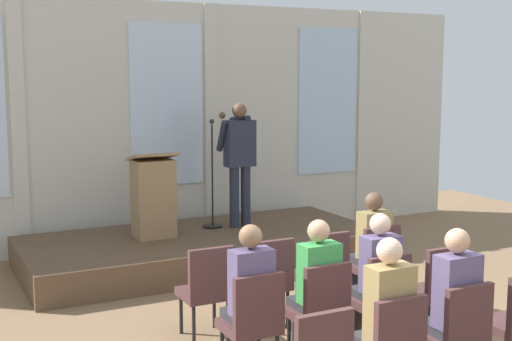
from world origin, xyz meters
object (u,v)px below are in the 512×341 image
Objects in this scene: chair_r1_c2 at (382,295)px; chair_r0_c0 at (207,286)px; audience_r2_c1 at (385,314)px; mic_stand at (213,204)px; chair_r1_c3 at (437,286)px; speaker at (239,155)px; lectern at (153,197)px; chair_r0_c3 at (375,261)px; audience_r1_c2 at (377,273)px; chair_r0_c1 at (268,277)px; audience_r1_c0 at (249,292)px; chair_r1_c0 at (253,318)px; audience_r1_c1 at (316,283)px; chair_r2_c2 at (458,331)px; audience_r2_c2 at (452,301)px; chair_r1_c1 at (321,306)px; audience_r0_c3 at (371,243)px; chair_r0_c2 at (324,269)px.

chair_r0_c0 is at bearing 143.24° from chair_r1_c2.
chair_r0_c0 is at bearing 109.21° from audience_r2_c1.
mic_stand is 4.00m from chair_r1_c3.
speaker is 1.40m from lectern.
chair_r0_c0 is (-0.38, -2.75, -0.42)m from lectern.
chair_r0_c3 is 1.15m from audience_r1_c2.
speaker is 1.89× the size of chair_r0_c0.
audience_r1_c0 is (-0.67, -0.92, 0.21)m from chair_r0_c1.
chair_r1_c0 is 0.72× the size of audience_r1_c1.
chair_r1_c0 is at bearing -173.04° from audience_r1_c1.
speaker is 1.36× the size of audience_r1_c2.
audience_r2_c1 is at bearing -56.24° from audience_r1_c0.
chair_r2_c2 is at bearing -89.82° from mic_stand.
audience_r2_c1 is (0.29, -4.67, -0.20)m from lectern.
audience_r2_c2 reaches higher than chair_r1_c0.
chair_r1_c1 is at bearing 90.00° from audience_r2_c1.
chair_r0_c0 is 1.67m from chair_r1_c2.
chair_r0_c0 is 1.00× the size of chair_r1_c1.
chair_r0_c0 and chair_r1_c0 have the same top height.
mic_stand is 1.65× the size of chair_r1_c2.
chair_r0_c1 and chair_r1_c0 have the same top height.
chair_r0_c3 is at bearing 55.13° from audience_r2_c1.
audience_r1_c1 reaches higher than chair_r0_c1.
audience_r1_c2 is at bearing -53.91° from chair_r0_c1.
chair_r0_c1 is (0.67, 0.00, 0.00)m from chair_r0_c0.
speaker reaches higher than audience_r1_c1.
audience_r1_c0 reaches higher than chair_r1_c0.
chair_r0_c3 is 0.72× the size of audience_r1_c2.
chair_r1_c3 is at bearing 34.53° from audience_r2_c1.
chair_r2_c2 is (-0.67, -2.00, 0.00)m from chair_r0_c3.
audience_r1_c1 is (0.67, 0.08, 0.19)m from chair_r1_c0.
chair_r1_c0 is 0.70× the size of audience_r1_c0.
chair_r1_c3 is 1.21m from chair_r2_c2.
chair_r0_c3 is 0.70× the size of audience_r1_c0.
audience_r2_c1 is at bearing -123.72° from audience_r1_c2.
audience_r1_c1 is 1.29m from chair_r2_c2.
audience_r2_c1 is at bearing -124.87° from chair_r0_c3.
audience_r0_c3 is 1.67m from audience_r1_c1.
audience_r0_c3 is at bearing -76.48° from mic_stand.
speaker reaches higher than audience_r1_c2.
chair_r0_c3 is 2.22m from audience_r1_c0.
chair_r0_c1 is at bearing 126.09° from audience_r1_c2.
chair_r2_c2 is (0.02, -4.94, -0.20)m from mic_stand.
mic_stand reaches higher than chair_r1_c0.
lectern is 4.68m from audience_r2_c1.
audience_r0_c3 is (0.67, 0.08, 0.19)m from chair_r0_c2.
audience_r0_c3 is (1.34, 0.08, 0.19)m from chair_r0_c1.
chair_r0_c3 is 1.00× the size of chair_r1_c1.
mic_stand is at bearing 11.46° from lectern.
lectern reaches higher than chair_r0_c3.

